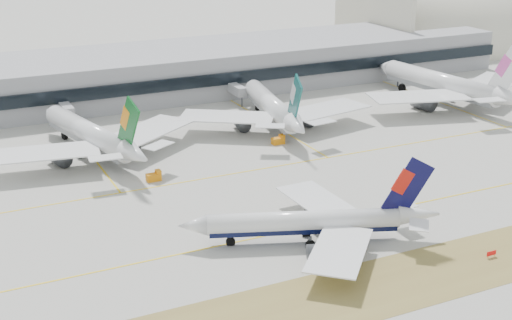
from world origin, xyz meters
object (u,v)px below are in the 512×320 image
taxiing_airliner (313,222)px  terminal (140,74)px  widebody_eva (92,136)px  hangar (450,48)px  widebody_cathay (273,108)px  widebody_china_air (446,85)px

taxiing_airliner → terminal: bearing=-71.0°
widebody_eva → hangar: 200.18m
taxiing_airliner → terminal: 126.34m
widebody_cathay → taxiing_airliner: bearing=169.6°
widebody_china_air → terminal: bearing=51.3°
widebody_cathay → widebody_eva: bearing=103.8°
terminal → widebody_eva: bearing=-118.2°
widebody_cathay → widebody_china_air: (63.44, -2.35, 0.74)m
widebody_eva → widebody_cathay: widebody_cathay is taller
widebody_eva → widebody_cathay: bearing=-99.9°
taxiing_airliner → hangar: hangar is taller
widebody_eva → terminal: widebody_eva is taller
taxiing_airliner → hangar: (157.60, 146.42, -4.11)m
hangar → widebody_china_air: bearing=-131.0°
terminal → hangar: 156.05m
taxiing_airliner → widebody_eva: 74.95m
taxiing_airliner → widebody_china_air: 115.54m
widebody_china_air → terminal: 104.64m
hangar → widebody_cathay: bearing=-150.4°
widebody_cathay → widebody_china_air: size_ratio=0.87×
taxiing_airliner → widebody_china_air: widebody_china_air is taller
taxiing_airliner → terminal: (3.04, 126.26, 3.26)m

